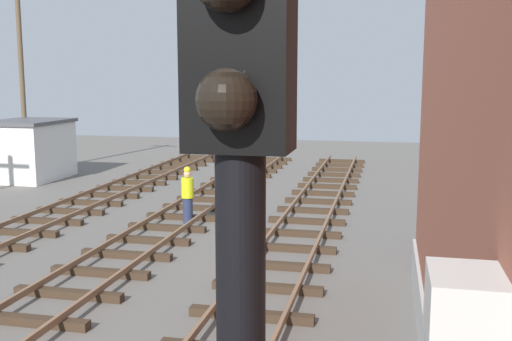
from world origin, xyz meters
The scene contains 3 objects.
control_hut centered at (-12.53, 19.73, 1.39)m, with size 3.00×3.80×2.76m.
utility_pole_far centered at (-13.83, 21.44, 4.67)m, with size 1.80×0.24×8.96m.
track_worker_foreground centered at (-2.55, 13.02, 0.93)m, with size 0.40×0.40×1.87m.
Camera 1 is at (3.79, -5.44, 4.73)m, focal length 42.77 mm.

